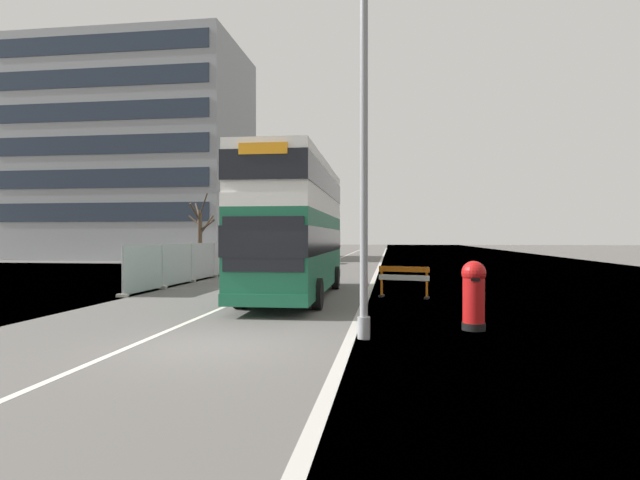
% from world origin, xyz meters
% --- Properties ---
extents(ground, '(140.00, 280.00, 0.10)m').
position_xyz_m(ground, '(0.61, 0.15, -0.05)').
color(ground, '#565451').
extents(double_decker_bus, '(2.95, 11.20, 5.10)m').
position_xyz_m(double_decker_bus, '(0.18, 8.93, 2.71)').
color(double_decker_bus, '#196042').
rests_on(double_decker_bus, ground).
extents(lamppost_foreground, '(0.29, 0.70, 8.76)m').
position_xyz_m(lamppost_foreground, '(3.19, 1.13, 4.14)').
color(lamppost_foreground, gray).
rests_on(lamppost_foreground, ground).
extents(red_pillar_postbox, '(0.60, 0.60, 1.71)m').
position_xyz_m(red_pillar_postbox, '(5.82, 2.60, 0.94)').
color(red_pillar_postbox, black).
rests_on(red_pillar_postbox, ground).
extents(roadworks_barrier, '(1.92, 0.88, 1.18)m').
position_xyz_m(roadworks_barrier, '(4.28, 9.13, 0.77)').
color(roadworks_barrier, orange).
rests_on(roadworks_barrier, ground).
extents(construction_site_fence, '(0.44, 27.40, 2.01)m').
position_xyz_m(construction_site_fence, '(-6.35, 21.48, 0.96)').
color(construction_site_fence, '#A8AAAD').
rests_on(construction_site_fence, ground).
extents(car_oncoming_near, '(1.92, 3.93, 2.23)m').
position_xyz_m(car_oncoming_near, '(-4.16, 24.35, 1.05)').
color(car_oncoming_near, gray).
rests_on(car_oncoming_near, ground).
extents(car_receding_mid, '(2.06, 4.40, 2.24)m').
position_xyz_m(car_receding_mid, '(-3.84, 33.00, 1.04)').
color(car_receding_mid, slate).
rests_on(car_receding_mid, ground).
extents(bare_tree_far_verge_near, '(2.35, 3.13, 5.64)m').
position_xyz_m(bare_tree_far_verge_near, '(-11.23, 28.66, 2.68)').
color(bare_tree_far_verge_near, '#4C3D2D').
rests_on(bare_tree_far_verge_near, ground).
extents(bare_tree_far_verge_mid, '(2.53, 2.62, 5.93)m').
position_xyz_m(bare_tree_far_verge_mid, '(-11.52, 52.02, 2.78)').
color(bare_tree_far_verge_mid, '#4C3D2D').
rests_on(bare_tree_far_verge_mid, ground).
extents(backdrop_office_block, '(23.15, 13.99, 22.41)m').
position_xyz_m(backdrop_office_block, '(-23.67, 41.96, 11.21)').
color(backdrop_office_block, gray).
rests_on(backdrop_office_block, ground).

